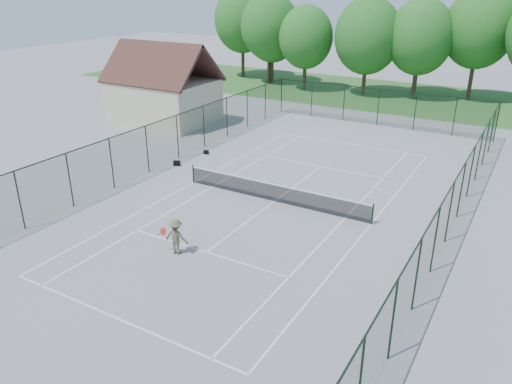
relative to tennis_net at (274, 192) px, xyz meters
The scene contains 10 objects.
ground 0.58m from the tennis_net, ahead, with size 140.00×140.00×0.00m, color gray.
grass_far 30.01m from the tennis_net, 90.00° to the left, with size 80.00×16.00×0.01m, color #366D2C.
court_lines 0.57m from the tennis_net, ahead, with size 11.05×23.85×0.01m.
tennis_net is the anchor object (origin of this frame).
fence_enclosure 0.98m from the tennis_net, ahead, with size 18.05×36.05×3.02m.
utility_building 19.04m from the tennis_net, 147.99° to the left, with size 8.60×6.27×6.63m.
tree_line_far 30.48m from the tennis_net, 90.00° to the left, with size 39.40×6.40×9.70m.
sports_bag_a 8.42m from the tennis_net, 167.57° to the left, with size 0.42×0.25×0.33m, color black.
sports_bag_b 9.23m from the tennis_net, 149.37° to the left, with size 0.34×0.21×0.26m, color black.
tennis_player 7.20m from the tennis_net, 98.60° to the right, with size 2.20×0.86×1.65m.
Camera 1 is at (11.70, -22.05, 11.24)m, focal length 35.00 mm.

